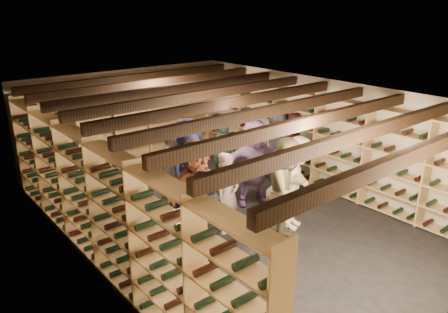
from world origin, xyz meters
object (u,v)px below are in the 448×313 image
(crate_stack_left, at_px, (139,182))
(crate_loose, at_px, (188,180))
(person_1, at_px, (208,234))
(person_5, at_px, (197,192))
(person_6, at_px, (189,166))
(person_9, at_px, (175,164))
(crate_stack_right, at_px, (216,180))
(person_2, at_px, (288,191))
(person_7, at_px, (228,193))
(person_12, at_px, (277,142))
(person_11, at_px, (254,162))
(person_10, at_px, (223,157))
(person_8, at_px, (295,150))
(person_3, at_px, (296,183))

(crate_stack_left, distance_m, crate_loose, 1.16)
(crate_loose, relative_size, person_1, 0.27)
(crate_stack_left, relative_size, person_5, 0.28)
(person_6, xyz_separation_m, person_9, (0.03, 0.56, -0.13))
(crate_stack_right, distance_m, person_2, 2.77)
(crate_stack_right, relative_size, person_7, 0.36)
(person_12, bearing_deg, person_2, -122.89)
(person_11, bearing_deg, person_7, -136.53)
(person_9, height_order, person_10, person_9)
(person_6, bearing_deg, person_1, -133.91)
(crate_loose, xyz_separation_m, person_1, (-2.02, -3.43, 0.84))
(person_9, bearing_deg, person_7, -102.24)
(person_1, xyz_separation_m, person_10, (2.37, 2.58, -0.11))
(person_2, distance_m, person_8, 2.54)
(person_12, bearing_deg, person_11, -144.31)
(person_9, xyz_separation_m, person_11, (1.16, -1.13, 0.08))
(person_1, height_order, person_7, person_1)
(crate_stack_right, height_order, person_6, person_6)
(crate_stack_right, bearing_deg, person_7, -122.56)
(person_5, distance_m, person_12, 3.37)
(person_6, xyz_separation_m, person_7, (0.03, -1.13, -0.20))
(person_2, height_order, person_6, person_6)
(person_10, bearing_deg, crate_stack_right, 106.07)
(person_1, distance_m, person_6, 2.67)
(person_8, bearing_deg, crate_loose, 163.02)
(crate_stack_right, height_order, person_1, person_1)
(person_6, height_order, person_8, person_6)
(person_1, bearing_deg, crate_stack_left, 66.59)
(crate_stack_left, bearing_deg, crate_loose, -12.77)
(person_7, bearing_deg, person_10, 45.72)
(crate_loose, distance_m, person_7, 2.43)
(person_8, distance_m, person_10, 1.66)
(person_3, relative_size, person_5, 0.94)
(crate_loose, distance_m, person_10, 1.17)
(crate_stack_right, bearing_deg, person_8, -34.96)
(person_6, bearing_deg, person_8, -24.65)
(crate_stack_left, relative_size, person_7, 0.35)
(person_3, relative_size, person_6, 0.92)
(crate_stack_left, height_order, person_2, person_2)
(person_10, bearing_deg, person_2, -76.64)
(crate_stack_left, relative_size, person_12, 0.29)
(person_1, relative_size, person_9, 1.13)
(person_9, bearing_deg, person_8, -34.12)
(person_9, distance_m, person_11, 1.62)
(person_6, distance_m, person_10, 1.10)
(person_8, bearing_deg, person_2, -117.69)
(person_9, bearing_deg, crate_stack_right, -12.23)
(crate_stack_left, distance_m, person_10, 1.92)
(crate_stack_right, relative_size, person_5, 0.29)
(person_2, bearing_deg, person_12, 39.55)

